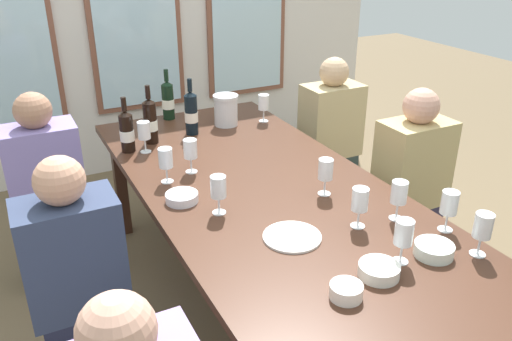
# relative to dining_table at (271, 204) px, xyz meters

# --- Properties ---
(ground_plane) EXTENTS (12.00, 12.00, 0.00)m
(ground_plane) POSITION_rel_dining_table_xyz_m (0.00, 0.00, -0.68)
(ground_plane) COLOR brown
(dining_table) EXTENTS (1.09, 2.58, 0.74)m
(dining_table) POSITION_rel_dining_table_xyz_m (0.00, 0.00, 0.00)
(dining_table) COLOR #44271A
(dining_table) RESTS_ON ground
(white_plate_1) EXTENTS (0.23, 0.23, 0.01)m
(white_plate_1) POSITION_rel_dining_table_xyz_m (-0.11, -0.38, 0.07)
(white_plate_1) COLOR white
(white_plate_1) RESTS_ON dining_table
(metal_pitcher) EXTENTS (0.16, 0.16, 0.19)m
(metal_pitcher) POSITION_rel_dining_table_xyz_m (0.19, 0.93, 0.16)
(metal_pitcher) COLOR silver
(metal_pitcher) RESTS_ON dining_table
(wine_bottle_0) EXTENTS (0.08, 0.08, 0.33)m
(wine_bottle_0) POSITION_rel_dining_table_xyz_m (-0.05, 0.88, 0.19)
(wine_bottle_0) COLOR black
(wine_bottle_0) RESTS_ON dining_table
(wine_bottle_1) EXTENTS (0.08, 0.08, 0.31)m
(wine_bottle_1) POSITION_rel_dining_table_xyz_m (-0.46, 0.79, 0.18)
(wine_bottle_1) COLOR black
(wine_bottle_1) RESTS_ON dining_table
(wine_bottle_2) EXTENTS (0.08, 0.08, 0.32)m
(wine_bottle_2) POSITION_rel_dining_table_xyz_m (-0.09, 1.20, 0.18)
(wine_bottle_2) COLOR black
(wine_bottle_2) RESTS_ON dining_table
(wine_bottle_3) EXTENTS (0.08, 0.08, 0.33)m
(wine_bottle_3) POSITION_rel_dining_table_xyz_m (-0.31, 0.86, 0.19)
(wine_bottle_3) COLOR black
(wine_bottle_3) RESTS_ON dining_table
(tasting_bowl_0) EXTENTS (0.11, 0.11, 0.05)m
(tasting_bowl_0) POSITION_rel_dining_table_xyz_m (-0.14, -0.77, 0.09)
(tasting_bowl_0) COLOR white
(tasting_bowl_0) RESTS_ON dining_table
(tasting_bowl_1) EXTENTS (0.15, 0.15, 0.05)m
(tasting_bowl_1) POSITION_rel_dining_table_xyz_m (0.04, -0.73, 0.08)
(tasting_bowl_1) COLOR white
(tasting_bowl_1) RESTS_ON dining_table
(tasting_bowl_2) EXTENTS (0.15, 0.15, 0.04)m
(tasting_bowl_2) POSITION_rel_dining_table_xyz_m (-0.40, 0.11, 0.08)
(tasting_bowl_2) COLOR white
(tasting_bowl_2) RESTS_ON dining_table
(tasting_bowl_3) EXTENTS (0.15, 0.15, 0.05)m
(tasting_bowl_3) POSITION_rel_dining_table_xyz_m (0.30, -0.72, 0.08)
(tasting_bowl_3) COLOR white
(tasting_bowl_3) RESTS_ON dining_table
(wine_glass_0) EXTENTS (0.07, 0.07, 0.17)m
(wine_glass_0) POSITION_rel_dining_table_xyz_m (-0.29, -0.06, 0.18)
(wine_glass_0) COLOR white
(wine_glass_0) RESTS_ON dining_table
(wine_glass_1) EXTENTS (0.07, 0.07, 0.17)m
(wine_glass_1) POSITION_rel_dining_table_xyz_m (0.21, -0.12, 0.18)
(wine_glass_1) COLOR white
(wine_glass_1) RESTS_ON dining_table
(wine_glass_2) EXTENTS (0.07, 0.07, 0.17)m
(wine_glass_2) POSITION_rel_dining_table_xyz_m (0.47, -0.61, 0.18)
(wine_glass_2) COLOR white
(wine_glass_2) RESTS_ON dining_table
(wine_glass_3) EXTENTS (0.07, 0.07, 0.17)m
(wine_glass_3) POSITION_rel_dining_table_xyz_m (-0.25, 0.38, 0.18)
(wine_glass_3) COLOR white
(wine_glass_3) RESTS_ON dining_table
(wine_glass_4) EXTENTS (0.07, 0.07, 0.17)m
(wine_glass_4) POSITION_rel_dining_table_xyz_m (-0.39, 0.33, 0.18)
(wine_glass_4) COLOR white
(wine_glass_4) RESTS_ON dining_table
(wine_glass_5) EXTENTS (0.07, 0.07, 0.17)m
(wine_glass_5) POSITION_rel_dining_table_xyz_m (0.18, -0.42, 0.18)
(wine_glass_5) COLOR white
(wine_glass_5) RESTS_ON dining_table
(wine_glass_6) EXTENTS (0.07, 0.07, 0.17)m
(wine_glass_6) POSITION_rel_dining_table_xyz_m (0.36, -0.45, 0.18)
(wine_glass_6) COLOR white
(wine_glass_6) RESTS_ON dining_table
(wine_glass_7) EXTENTS (0.07, 0.07, 0.17)m
(wine_glass_7) POSITION_rel_dining_table_xyz_m (-0.38, 0.74, 0.18)
(wine_glass_7) COLOR white
(wine_glass_7) RESTS_ON dining_table
(wine_glass_8) EXTENTS (0.07, 0.07, 0.17)m
(wine_glass_8) POSITION_rel_dining_table_xyz_m (0.16, -0.70, 0.18)
(wine_glass_8) COLOR white
(wine_glass_8) RESTS_ON dining_table
(wine_glass_9) EXTENTS (0.07, 0.07, 0.17)m
(wine_glass_9) POSITION_rel_dining_table_xyz_m (0.45, -0.79, 0.18)
(wine_glass_9) COLOR white
(wine_glass_9) RESTS_ON dining_table
(wine_glass_10) EXTENTS (0.07, 0.07, 0.17)m
(wine_glass_10) POSITION_rel_dining_table_xyz_m (0.42, 0.88, 0.18)
(wine_glass_10) COLOR white
(wine_glass_10) RESTS_ON dining_table
(seated_person_0) EXTENTS (0.38, 0.24, 1.11)m
(seated_person_0) POSITION_rel_dining_table_xyz_m (-0.90, -0.03, -0.15)
(seated_person_0) COLOR #21253D
(seated_person_0) RESTS_ON ground
(seated_person_1) EXTENTS (0.38, 0.24, 1.11)m
(seated_person_1) POSITION_rel_dining_table_xyz_m (0.90, 0.04, -0.15)
(seated_person_1) COLOR #2E2940
(seated_person_1) RESTS_ON ground
(seated_person_2) EXTENTS (0.38, 0.24, 1.11)m
(seated_person_2) POSITION_rel_dining_table_xyz_m (-0.90, 0.87, -0.15)
(seated_person_2) COLOR #32302E
(seated_person_2) RESTS_ON ground
(seated_person_3) EXTENTS (0.38, 0.24, 1.11)m
(seated_person_3) POSITION_rel_dining_table_xyz_m (0.90, 0.82, -0.15)
(seated_person_3) COLOR #273533
(seated_person_3) RESTS_ON ground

